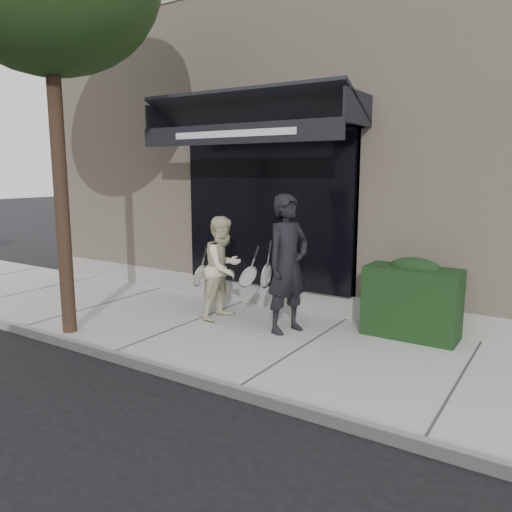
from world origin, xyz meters
The scene contains 7 objects.
ground centered at (0.00, 0.00, 0.00)m, with size 80.00×80.00×0.00m, color black.
sidewalk centered at (0.00, 0.00, 0.06)m, with size 20.00×3.00×0.12m, color #A4A49F.
curb centered at (0.00, -1.55, 0.07)m, with size 20.00×0.10×0.14m, color gray.
building_facade centered at (-0.01, 4.96, 2.74)m, with size 14.30×8.04×5.64m.
hedge centered at (1.10, 1.25, 0.66)m, with size 1.30×0.70×1.14m.
pedestrian_front centered at (-0.50, 0.45, 1.13)m, with size 0.87×1.02×2.02m.
pedestrian_back centered at (-1.70, 0.49, 0.94)m, with size 0.73×0.82×1.64m.
Camera 1 is at (2.95, -5.76, 2.46)m, focal length 35.00 mm.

